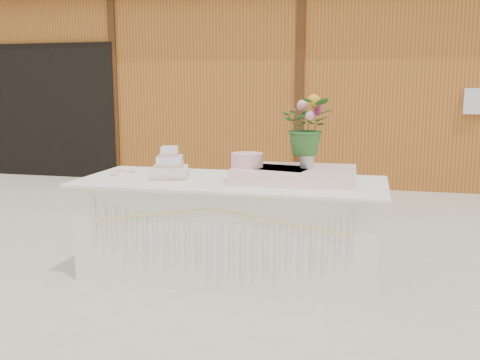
{
  "coord_description": "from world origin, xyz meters",
  "views": [
    {
      "loc": [
        1.06,
        -4.0,
        1.49
      ],
      "look_at": [
        0.0,
        0.3,
        0.72
      ],
      "focal_mm": 40.0,
      "sensor_mm": 36.0,
      "label": 1
    }
  ],
  "objects": [
    {
      "name": "wedding_cake",
      "position": [
        -0.5,
        -0.02,
        0.86
      ],
      "size": [
        0.35,
        0.35,
        0.26
      ],
      "rotation": [
        0.0,
        0.0,
        0.25
      ],
      "color": "white",
      "rests_on": "cake_table"
    },
    {
      "name": "flower_vase",
      "position": [
        0.59,
        0.02,
        0.96
      ],
      "size": [
        0.11,
        0.11,
        0.15
      ],
      "primitive_type": "cylinder",
      "color": "silver",
      "rests_on": "satin_runner"
    },
    {
      "name": "ground",
      "position": [
        0.0,
        0.0,
        0.0
      ],
      "size": [
        80.0,
        80.0,
        0.0
      ],
      "primitive_type": "plane",
      "color": "beige",
      "rests_on": "ground"
    },
    {
      "name": "barn",
      "position": [
        -0.01,
        5.99,
        1.68
      ],
      "size": [
        12.6,
        4.6,
        3.3
      ],
      "color": "#AA6423",
      "rests_on": "ground"
    },
    {
      "name": "bouquet",
      "position": [
        0.59,
        0.02,
        1.25
      ],
      "size": [
        0.39,
        0.34,
        0.43
      ],
      "primitive_type": "imported",
      "rotation": [
        0.0,
        0.0,
        -0.0
      ],
      "color": "#2E5D25",
      "rests_on": "flower_vase"
    },
    {
      "name": "loose_flowers",
      "position": [
        -0.99,
        0.03,
        0.78
      ],
      "size": [
        0.16,
        0.35,
        0.02
      ],
      "primitive_type": null,
      "rotation": [
        0.0,
        0.0,
        0.06
      ],
      "color": "pink",
      "rests_on": "cake_table"
    },
    {
      "name": "cake_table",
      "position": [
        0.0,
        -0.0,
        0.39
      ],
      "size": [
        2.4,
        1.0,
        0.77
      ],
      "color": "white",
      "rests_on": "ground"
    },
    {
      "name": "pink_cake_stand",
      "position": [
        0.14,
        -0.05,
        0.9
      ],
      "size": [
        0.31,
        0.31,
        0.22
      ],
      "color": "white",
      "rests_on": "cake_table"
    },
    {
      "name": "satin_runner",
      "position": [
        0.5,
        0.02,
        0.83
      ],
      "size": [
        0.94,
        0.57,
        0.12
      ],
      "primitive_type": "cube",
      "rotation": [
        0.0,
        0.0,
        0.04
      ],
      "color": "#F7CBC6",
      "rests_on": "cake_table"
    }
  ]
}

